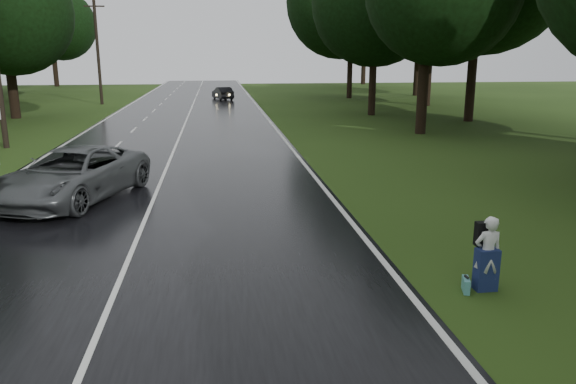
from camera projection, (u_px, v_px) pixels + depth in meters
name	position (u px, v px, depth m)	size (l,w,h in m)	color
ground	(101.00, 327.00, 9.70)	(160.00, 160.00, 0.00)	#294314
road	(176.00, 145.00, 28.93)	(12.00, 140.00, 0.04)	black
lane_center	(176.00, 144.00, 28.93)	(0.12, 140.00, 0.01)	silver
grey_car	(73.00, 174.00, 17.77)	(2.77, 6.01, 1.67)	#4E5153
far_car	(223.00, 93.00, 56.76)	(1.34, 3.85, 1.27)	black
hitchhiker	(487.00, 256.00, 11.07)	(0.57, 0.51, 1.55)	silver
suitcase	(466.00, 285.00, 11.10)	(0.12, 0.40, 0.29)	teal
utility_pole_mid	(7.00, 148.00, 28.06)	(1.80, 0.28, 9.88)	black
utility_pole_far	(102.00, 104.00, 51.93)	(1.80, 0.28, 9.76)	black
tree_left_e	(16.00, 118.00, 40.84)	(8.00, 8.00, 12.51)	black
tree_left_f	(16.00, 101.00, 55.91)	(9.42, 9.42, 14.72)	black
tree_right_d	(420.00, 134.00, 33.05)	(9.52, 9.52, 14.87)	black
tree_right_e	(371.00, 115.00, 43.00)	(9.22, 9.22, 14.40)	black
tree_right_f	(349.00, 98.00, 59.22)	(10.47, 10.47, 16.36)	black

